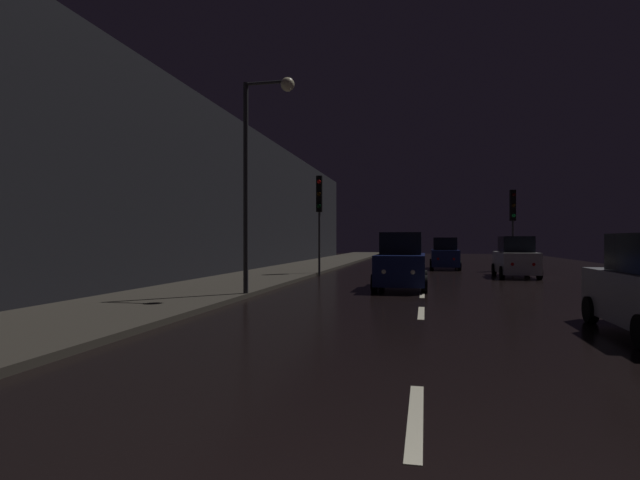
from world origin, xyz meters
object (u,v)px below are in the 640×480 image
(car_distant_taillights, at_px, (445,255))
(car_parked_right_far, at_px, (515,258))
(car_approaching_headlights, at_px, (401,263))
(traffic_light_far_left, at_px, (319,203))
(streetlamp_overhead, at_px, (260,153))
(traffic_light_far_right, at_px, (513,212))

(car_distant_taillights, bearing_deg, car_parked_right_far, -151.92)
(car_approaching_headlights, bearing_deg, traffic_light_far_left, -142.86)
(car_approaching_headlights, distance_m, car_distant_taillights, 13.37)
(traffic_light_far_left, xyz_separation_m, car_distant_taillights, (6.68, 7.19, -2.92))
(streetlamp_overhead, xyz_separation_m, car_parked_right_far, (9.66, 11.29, -3.73))
(streetlamp_overhead, height_order, car_approaching_headlights, streetlamp_overhead)
(traffic_light_far_right, bearing_deg, car_parked_right_far, -14.38)
(streetlamp_overhead, height_order, car_distant_taillights, streetlamp_overhead)
(streetlamp_overhead, xyz_separation_m, car_approaching_headlights, (4.29, 4.17, -3.68))
(streetlamp_overhead, xyz_separation_m, car_distant_taillights, (6.42, 17.37, -3.74))
(car_approaching_headlights, bearing_deg, car_parked_right_far, 142.98)
(car_parked_right_far, distance_m, car_distant_taillights, 6.88)
(traffic_light_far_left, distance_m, traffic_light_far_right, 12.63)
(traffic_light_far_left, height_order, car_approaching_headlights, traffic_light_far_left)
(car_distant_taillights, bearing_deg, streetlamp_overhead, 159.71)
(traffic_light_far_left, distance_m, car_distant_taillights, 10.24)
(traffic_light_far_left, distance_m, car_parked_right_far, 10.40)
(car_approaching_headlights, bearing_deg, traffic_light_far_right, 154.04)
(traffic_light_far_left, height_order, traffic_light_far_right, traffic_light_far_left)
(traffic_light_far_right, relative_size, streetlamp_overhead, 0.71)
(traffic_light_far_left, bearing_deg, car_parked_right_far, 90.99)
(car_distant_taillights, bearing_deg, car_approaching_headlights, 170.82)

